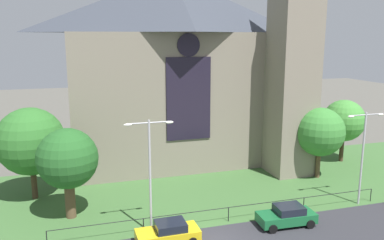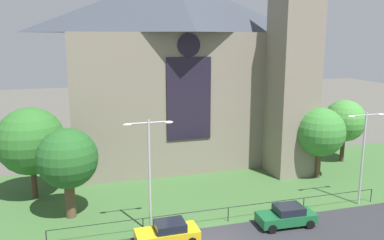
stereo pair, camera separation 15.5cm
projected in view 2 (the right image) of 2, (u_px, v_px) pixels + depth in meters
name	position (u px, v px, depth m)	size (l,w,h in m)	color
ground	(177.00, 188.00, 36.29)	(160.00, 160.00, 0.00)	#56544C
grass_verge	(183.00, 197.00, 34.41)	(120.00, 20.00, 0.01)	#3D6633
church_building	(182.00, 68.00, 42.97)	(23.20, 16.20, 26.00)	gray
iron_railing	(228.00, 209.00, 29.61)	(25.69, 0.07, 1.13)	black
tree_right_near	(321.00, 132.00, 38.21)	(4.70, 4.70, 6.95)	brown
tree_left_far	(31.00, 141.00, 33.14)	(5.67, 5.67, 7.87)	#423021
tree_left_near	(67.00, 159.00, 29.62)	(4.55, 4.55, 6.96)	brown
tree_right_far	(345.00, 121.00, 43.31)	(4.54, 4.54, 6.88)	#423021
streetlamp_near	(149.00, 162.00, 27.02)	(3.37, 0.26, 8.15)	#B2B2B7
streetlamp_far	(364.00, 146.00, 31.89)	(3.37, 0.26, 7.71)	#B2B2B7
parked_car_yellow	(168.00, 233.00, 26.50)	(4.22, 2.06, 1.51)	gold
parked_car_green	(287.00, 216.00, 29.03)	(4.28, 2.18, 1.51)	#196033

